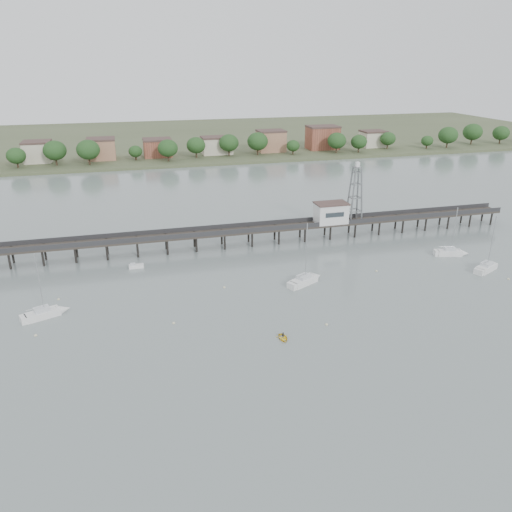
{
  "coord_description": "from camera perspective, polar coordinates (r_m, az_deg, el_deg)",
  "views": [
    {
      "loc": [
        -25.33,
        -54.81,
        43.61
      ],
      "look_at": [
        0.21,
        42.0,
        4.0
      ],
      "focal_mm": 35.0,
      "sensor_mm": 36.0,
      "label": 1
    }
  ],
  "objects": [
    {
      "name": "ground_plane",
      "position": [
        74.48,
        8.38,
        -14.52
      ],
      "size": [
        500.0,
        500.0,
        0.0
      ],
      "primitive_type": "plane",
      "color": "slate",
      "rests_on": "ground"
    },
    {
      "name": "pier",
      "position": [
        124.13,
        -2.22,
        2.86
      ],
      "size": [
        150.0,
        5.0,
        5.5
      ],
      "color": "#2D2823",
      "rests_on": "ground"
    },
    {
      "name": "pier_building",
      "position": [
        130.69,
        8.56,
        4.92
      ],
      "size": [
        8.4,
        5.4,
        5.3
      ],
      "color": "silver",
      "rests_on": "ground"
    },
    {
      "name": "lattice_tower",
      "position": [
        132.17,
        11.28,
        6.93
      ],
      "size": [
        3.2,
        3.2,
        15.5
      ],
      "color": "slate",
      "rests_on": "ground"
    },
    {
      "name": "sailboat_c",
      "position": [
        105.12,
        5.98,
        -2.67
      ],
      "size": [
        8.63,
        6.14,
        13.95
      ],
      "rotation": [
        0.0,
        0.0,
        0.49
      ],
      "color": "white",
      "rests_on": "ground"
    },
    {
      "name": "sailboat_d",
      "position": [
        122.42,
        25.07,
        -1.1
      ],
      "size": [
        8.23,
        5.65,
        13.28
      ],
      "rotation": [
        0.0,
        0.0,
        0.46
      ],
      "color": "white",
      "rests_on": "ground"
    },
    {
      "name": "sailboat_e",
      "position": [
        127.8,
        21.69,
        0.35
      ],
      "size": [
        7.8,
        4.0,
        12.45
      ],
      "rotation": [
        0.0,
        0.0,
        -0.26
      ],
      "color": "white",
      "rests_on": "ground"
    },
    {
      "name": "sailboat_a",
      "position": [
        98.82,
        -22.53,
        -5.98
      ],
      "size": [
        8.15,
        5.08,
        13.03
      ],
      "rotation": [
        0.0,
        0.0,
        0.39
      ],
      "color": "white",
      "rests_on": "ground"
    },
    {
      "name": "white_tender",
      "position": [
        114.9,
        -13.56,
        -1.15
      ],
      "size": [
        3.27,
        1.38,
        1.27
      ],
      "rotation": [
        0.0,
        0.0,
        -0.01
      ],
      "color": "white",
      "rests_on": "ground"
    },
    {
      "name": "yellow_dinghy",
      "position": [
        84.71,
        3.1,
        -9.44
      ],
      "size": [
        2.02,
        0.61,
        2.82
      ],
      "primitive_type": "imported",
      "rotation": [
        0.0,
        0.0,
        0.01
      ],
      "color": "yellow",
      "rests_on": "ground"
    },
    {
      "name": "dinghy_occupant",
      "position": [
        84.71,
        3.1,
        -9.44
      ],
      "size": [
        0.42,
        1.05,
        0.25
      ],
      "primitive_type": "imported",
      "rotation": [
        0.0,
        0.0,
        3.1
      ],
      "color": "black",
      "rests_on": "ground"
    },
    {
      "name": "mooring_buoys",
      "position": [
        96.88,
        -0.35,
        -5.12
      ],
      "size": [
        94.56,
        23.11,
        0.39
      ],
      "color": "beige",
      "rests_on": "ground"
    },
    {
      "name": "far_shore",
      "position": [
        298.57,
        -9.95,
        13.06
      ],
      "size": [
        500.0,
        170.0,
        10.4
      ],
      "color": "#475133",
      "rests_on": "ground"
    }
  ]
}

